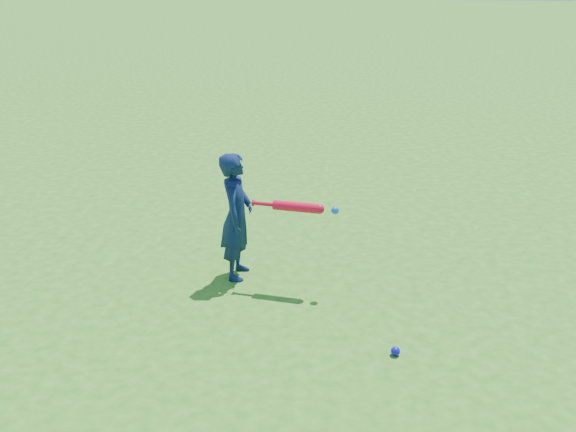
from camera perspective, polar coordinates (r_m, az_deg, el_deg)
The scene contains 4 objects.
ground at distance 6.13m, azimuth -9.62°, elevation -6.42°, with size 80.00×80.00×0.00m, color #2C6E1A.
child at distance 6.05m, azimuth -4.60°, elevation -0.03°, with size 0.45×0.30×1.24m, color #0E1A42.
ground_ball_blue at distance 5.18m, azimuth 9.53°, elevation -11.76°, with size 0.07×0.07×0.07m, color #0D0CD1.
bat_swing at distance 5.78m, azimuth 1.10°, elevation 0.79°, with size 0.80×0.17×0.09m.
Camera 1 is at (1.62, -5.14, 2.92)m, focal length 40.00 mm.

